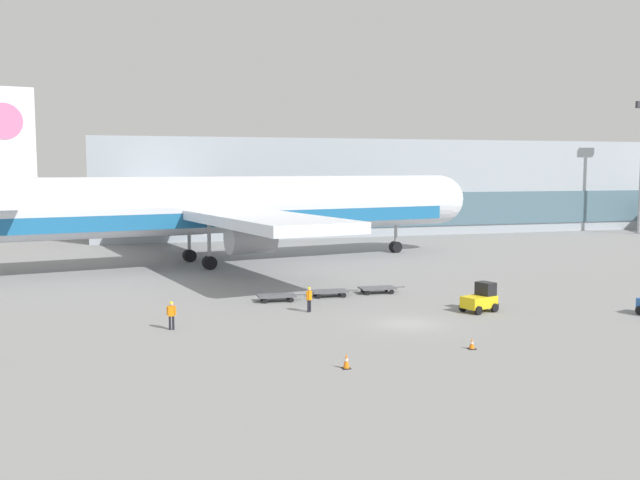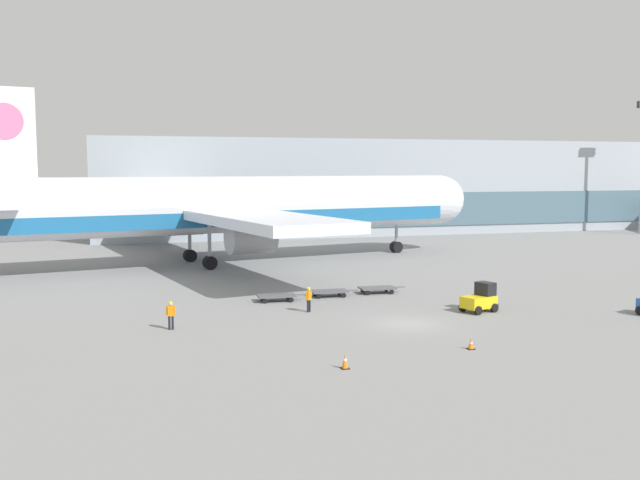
# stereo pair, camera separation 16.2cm
# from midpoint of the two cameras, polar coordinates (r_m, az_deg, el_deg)

# --- Properties ---
(ground_plane) EXTENTS (400.00, 400.00, 0.00)m
(ground_plane) POSITION_cam_midpoint_polar(r_m,az_deg,el_deg) (45.80, 7.03, -6.68)
(ground_plane) COLOR gray
(terminal_building) EXTENTS (90.00, 18.20, 14.00)m
(terminal_building) POSITION_cam_midpoint_polar(r_m,az_deg,el_deg) (112.83, 5.53, 4.30)
(terminal_building) COLOR #9EA8B2
(terminal_building) RESTS_ON ground_plane
(airplane_main) EXTENTS (57.50, 48.64, 17.00)m
(airplane_main) POSITION_cam_midpoint_polar(r_m,az_deg,el_deg) (73.99, -7.30, 2.63)
(airplane_main) COLOR silver
(airplane_main) RESTS_ON ground_plane
(baggage_tug_foreground) EXTENTS (2.75, 2.25, 2.00)m
(baggage_tug_foreground) POSITION_cam_midpoint_polar(r_m,az_deg,el_deg) (50.37, 12.65, -4.62)
(baggage_tug_foreground) COLOR yellow
(baggage_tug_foreground) RESTS_ON ground_plane
(baggage_dolly_lead) EXTENTS (3.73, 1.63, 0.48)m
(baggage_dolly_lead) POSITION_cam_midpoint_polar(r_m,az_deg,el_deg) (53.06, -3.56, -4.50)
(baggage_dolly_lead) COLOR #56565B
(baggage_dolly_lead) RESTS_ON ground_plane
(baggage_dolly_second) EXTENTS (3.73, 1.63, 0.48)m
(baggage_dolly_second) POSITION_cam_midpoint_polar(r_m,az_deg,el_deg) (54.84, 0.68, -4.15)
(baggage_dolly_second) COLOR #56565B
(baggage_dolly_second) RESTS_ON ground_plane
(baggage_dolly_third) EXTENTS (3.73, 1.63, 0.48)m
(baggage_dolly_third) POSITION_cam_midpoint_polar(r_m,az_deg,el_deg) (56.49, 4.54, -3.88)
(baggage_dolly_third) COLOR #56565B
(baggage_dolly_third) RESTS_ON ground_plane
(ground_crew_near) EXTENTS (0.48, 0.39, 1.74)m
(ground_crew_near) POSITION_cam_midpoint_polar(r_m,az_deg,el_deg) (48.96, -0.97, -4.60)
(ground_crew_near) COLOR black
(ground_crew_near) RESTS_ON ground_plane
(ground_crew_far) EXTENTS (0.56, 0.27, 1.76)m
(ground_crew_far) POSITION_cam_midpoint_polar(r_m,az_deg,el_deg) (44.62, -11.90, -5.73)
(ground_crew_far) COLOR black
(ground_crew_far) RESTS_ON ground_plane
(traffic_cone_near) EXTENTS (0.40, 0.40, 0.60)m
(traffic_cone_near) POSITION_cam_midpoint_polar(r_m,az_deg,el_deg) (40.11, 11.94, -8.12)
(traffic_cone_near) COLOR black
(traffic_cone_near) RESTS_ON ground_plane
(traffic_cone_far) EXTENTS (0.40, 0.40, 0.79)m
(traffic_cone_far) POSITION_cam_midpoint_polar(r_m,az_deg,el_deg) (35.57, 1.99, -9.65)
(traffic_cone_far) COLOR black
(traffic_cone_far) RESTS_ON ground_plane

